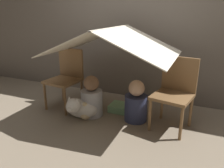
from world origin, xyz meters
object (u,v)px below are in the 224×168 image
Objects in this scene: chair_right at (175,90)px; chair_left at (66,76)px; person_front at (92,99)px; person_second at (136,104)px; dog at (80,108)px.

chair_left is at bearing -168.85° from chair_right.
person_second is at bearing 9.15° from person_front.
person_front is 0.61m from person_second.
person_front is at bearing -161.66° from chair_right.
person_second is 1.17× the size of dog.
chair_right is 1.82× the size of dog.
dog is (0.38, -0.28, -0.32)m from chair_left.
person_front is at bearing -8.95° from chair_left.
chair_right is at bearing 7.15° from person_front.
person_front is (-1.07, -0.13, -0.23)m from chair_right.
person_front reaches higher than person_second.
dog is at bearing -155.35° from chair_right.
chair_right is 1.51× the size of person_front.
chair_right reaches higher than person_front.
chair_right is at bearing 6.40° from chair_left.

